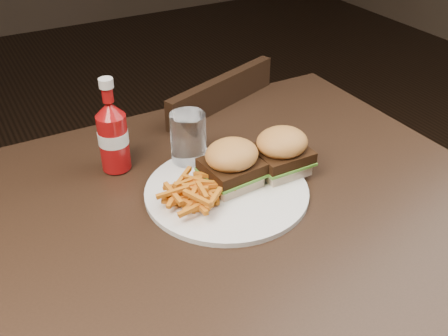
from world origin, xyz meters
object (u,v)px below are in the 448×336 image
tumbler (188,140)px  chair_far (179,188)px  dining_table (175,229)px  ketchup_bottle (114,142)px  plate (227,191)px

tumbler → chair_far: bearing=70.6°
dining_table → ketchup_bottle: 0.22m
tumbler → plate: bearing=-83.0°
dining_table → chair_far: size_ratio=3.26×
tumbler → ketchup_bottle: bearing=158.3°
dining_table → ketchup_bottle: size_ratio=10.51×
plate → tumbler: 0.14m
plate → ketchup_bottle: (-0.15, 0.18, 0.06)m
chair_far → plate: bearing=56.9°
plate → dining_table: bearing=-167.9°
plate → tumbler: tumbler is taller
chair_far → plate: size_ratio=1.22×
chair_far → tumbler: bearing=50.2°
chair_far → tumbler: 0.53m
chair_far → ketchup_bottle: bearing=28.8°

